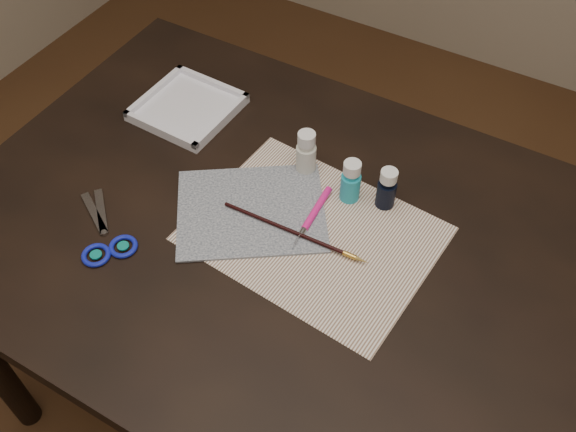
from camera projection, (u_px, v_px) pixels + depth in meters
The scene contains 11 objects.
ground at pixel (288, 401), 1.79m from camera, with size 3.50×3.50×0.02m, color #422614.
table at pixel (288, 332), 1.50m from camera, with size 1.30×0.90×0.75m, color black.
paper at pixel (313, 234), 1.21m from camera, with size 0.44×0.34×0.00m, color white.
canvas at pixel (251, 210), 1.24m from camera, with size 0.28×0.23×0.00m, color black.
paint_bottle_white at pixel (306, 152), 1.28m from camera, with size 0.04×0.04×0.10m, color silver.
paint_bottle_cyan at pixel (351, 181), 1.23m from camera, with size 0.04×0.04×0.10m, color #22ABC4.
paint_bottle_navy at pixel (387, 188), 1.22m from camera, with size 0.04×0.04×0.09m, color black.
paintbrush at pixel (294, 232), 1.20m from camera, with size 0.30×0.01×0.01m, color black, non-canonical shape.
craft_knife at pixel (311, 218), 1.22m from camera, with size 0.17×0.01×0.01m, color #F21C8A, non-canonical shape.
scissors at pixel (98, 227), 1.21m from camera, with size 0.21×0.11×0.01m, color silver, non-canonical shape.
palette_tray at pixel (187, 107), 1.42m from camera, with size 0.20×0.20×0.02m, color white.
Camera 1 is at (0.37, -0.65, 1.70)m, focal length 40.00 mm.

